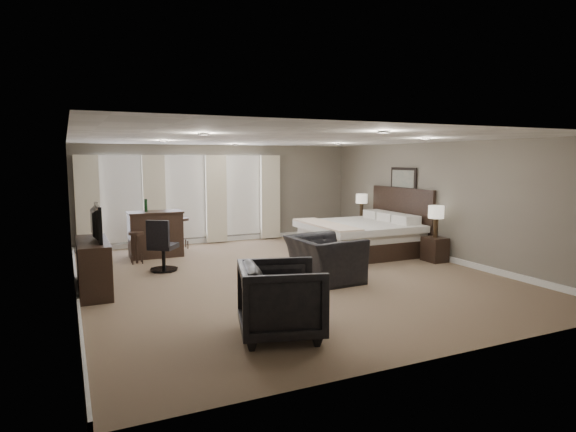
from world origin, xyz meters
name	(u,v)px	position (x,y,z in m)	size (l,w,h in m)	color
room	(287,208)	(0.00, 0.00, 1.30)	(7.60, 8.60, 2.64)	#745F49
window_bay	(186,199)	(-1.00, 4.11, 1.20)	(5.25, 0.20, 2.30)	silver
bed	(364,221)	(2.58, 1.25, 0.77)	(2.41, 2.30, 1.53)	silver
nightstand_near	(435,249)	(3.47, -0.20, 0.27)	(0.40, 0.49, 0.53)	black
nightstand_far	(361,229)	(3.47, 2.70, 0.32)	(0.48, 0.59, 0.64)	black
lamp_near	(436,222)	(3.47, -0.20, 0.88)	(0.34, 0.34, 0.70)	beige
lamp_far	(361,206)	(3.47, 2.70, 0.97)	(0.31, 0.31, 0.65)	beige
wall_art	(403,179)	(3.70, 1.25, 1.75)	(0.04, 0.96, 0.56)	slate
dresser	(93,267)	(-3.45, 0.27, 0.44)	(0.49, 1.52, 0.88)	black
tv	(92,237)	(-3.45, 0.27, 0.95)	(1.04, 0.60, 0.14)	black
armchair_near	(325,251)	(0.44, -0.68, 0.55)	(1.26, 0.82, 1.10)	black
armchair_far	(281,296)	(-1.41, -2.89, 0.52)	(1.01, 0.95, 1.04)	black
bar_counter	(156,234)	(-1.99, 2.89, 0.53)	(1.21, 0.63, 1.06)	black
bar_stool_left	(137,248)	(-2.49, 2.33, 0.34)	(0.32, 0.32, 0.68)	black
bar_stool_right	(182,233)	(-1.22, 3.65, 0.38)	(0.36, 0.36, 0.77)	black
desk_chair	(163,245)	(-2.09, 1.38, 0.53)	(0.54, 0.54, 1.05)	black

